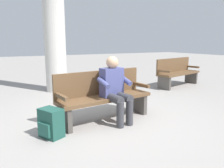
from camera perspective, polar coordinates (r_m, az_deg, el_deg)
ground_plane at (r=4.15m, az=-1.66°, el=-9.24°), size 40.00×40.00×0.00m
bench_near at (r=4.08m, az=-2.24°, el=-2.89°), size 1.84×0.67×0.90m
person_seated at (r=3.91m, az=0.83°, el=-0.95°), size 0.60×0.60×1.18m
backpack at (r=3.50m, az=-15.56°, el=-9.75°), size 0.38×0.42×0.44m
bench_far at (r=7.51m, az=16.51°, el=3.02°), size 1.86×0.88×0.90m
support_pillar at (r=6.63m, az=-14.80°, el=15.37°), size 0.60×0.60×3.97m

